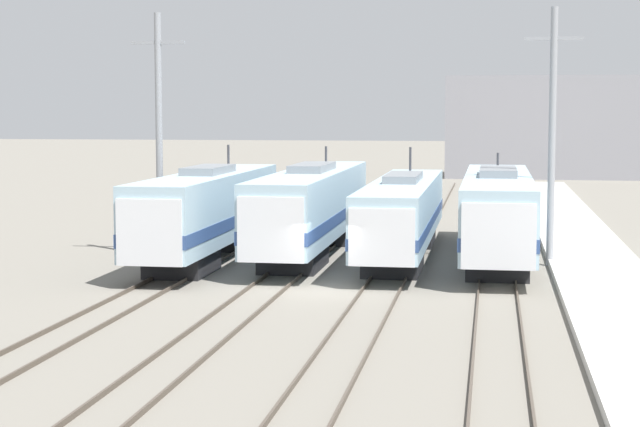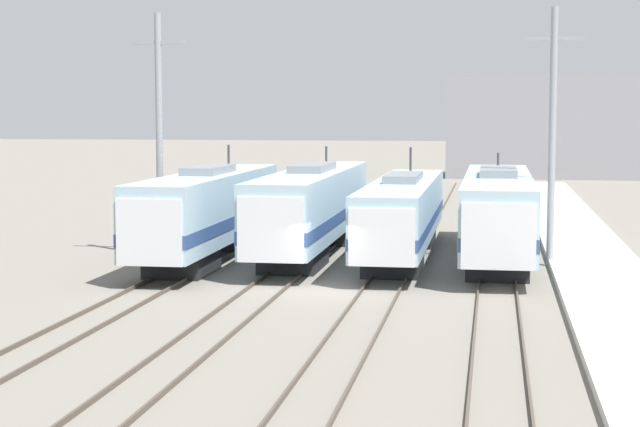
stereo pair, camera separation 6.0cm
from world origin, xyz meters
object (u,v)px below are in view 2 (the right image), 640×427
Objects in this scene: locomotive_center_right at (402,215)px; locomotive_far_right at (498,213)px; locomotive_far_left at (206,213)px; catenary_tower_right at (552,132)px; catenary_tower_left at (159,131)px; locomotive_center_left at (311,209)px.

locomotive_center_right is 4.38m from locomotive_far_right.
catenary_tower_right reaches higher than locomotive_far_left.
catenary_tower_left is (-15.62, -1.28, 3.73)m from locomotive_far_right.
locomotive_far_left is 5.19m from locomotive_center_left.
locomotive_center_left is 1.72× the size of catenary_tower_right.
locomotive_center_left is 11.79m from catenary_tower_right.
locomotive_far_left reaches higher than locomotive_far_right.
locomotive_far_left reaches higher than locomotive_center_left.
catenary_tower_left is 1.00× the size of catenary_tower_right.
catenary_tower_left reaches higher than locomotive_center_left.
locomotive_far_left is at bearing -22.99° from catenary_tower_left.
catenary_tower_left and catenary_tower_right have the same top height.
locomotive_far_left is 0.89× the size of locomotive_far_right.
catenary_tower_left is (-6.86, -1.74, 3.68)m from locomotive_center_left.
locomotive_far_left reaches higher than locomotive_center_right.
catenary_tower_right is (6.68, -1.42, 3.88)m from locomotive_center_right.
locomotive_center_right is 1.73× the size of catenary_tower_right.
locomotive_center_right is at bearing 168.03° from catenary_tower_right.
catenary_tower_left is (-2.48, 1.05, 3.69)m from locomotive_far_left.
locomotive_far_left is 9.10m from locomotive_center_right.
locomotive_center_left is at bearing 175.74° from locomotive_center_right.
locomotive_center_right is (4.38, -0.33, -0.20)m from locomotive_center_left.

